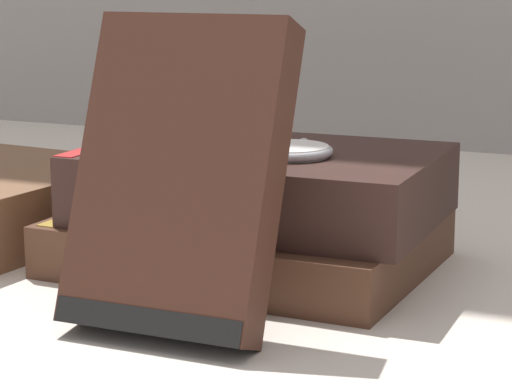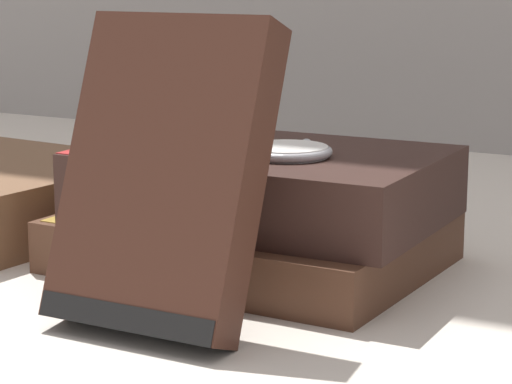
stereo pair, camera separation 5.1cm
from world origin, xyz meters
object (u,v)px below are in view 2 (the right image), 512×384
object	(u,v)px
pocket_watch	(287,151)
reading_glasses	(262,194)
book_leaning_front	(162,185)
book_flat_bottom	(254,239)
book_flat_top	(262,182)

from	to	relation	value
pocket_watch	reading_glasses	distance (m)	0.23
reading_glasses	pocket_watch	bearing A→B (deg)	-65.04
book_leaning_front	pocket_watch	xyz separation A→B (m)	(0.02, 0.10, 0.00)
book_flat_bottom	book_flat_top	world-z (taller)	book_flat_top
book_flat_bottom	book_leaning_front	xyz separation A→B (m)	(0.02, -0.12, 0.06)
book_leaning_front	pocket_watch	size ratio (longest dim) A/B	2.81
book_flat_top	book_leaning_front	xyz separation A→B (m)	(0.01, -0.12, 0.02)
book_flat_bottom	reading_glasses	world-z (taller)	book_flat_bottom
book_flat_bottom	pocket_watch	world-z (taller)	pocket_watch
book_flat_top	book_flat_bottom	bearing A→B (deg)	-167.85
book_flat_bottom	pocket_watch	xyz separation A→B (m)	(0.03, -0.02, 0.06)
book_leaning_front	book_flat_bottom	bearing A→B (deg)	97.28
book_leaning_front	reading_glasses	size ratio (longest dim) A/B	1.40
book_flat_bottom	book_leaning_front	world-z (taller)	book_leaning_front
book_flat_top	book_leaning_front	world-z (taller)	book_leaning_front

